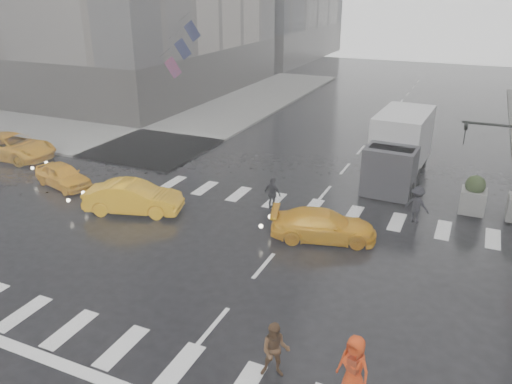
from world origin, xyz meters
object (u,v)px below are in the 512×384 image
at_px(pedestrian_orange, 354,368).
at_px(box_truck, 399,146).
at_px(pedestrian_brown, 275,350).
at_px(taxi_front, 63,175).
at_px(taxi_mid, 133,198).

bearing_deg(pedestrian_orange, box_truck, 115.83).
bearing_deg(pedestrian_orange, pedestrian_brown, -157.16).
bearing_deg(box_truck, pedestrian_orange, -81.33).
bearing_deg(taxi_front, taxi_mid, -86.31).
bearing_deg(taxi_front, pedestrian_orange, -99.49).
xyz_separation_m(pedestrian_orange, taxi_mid, (-12.22, 7.08, -0.19)).
height_order(taxi_mid, box_truck, box_truck).
distance_m(pedestrian_orange, taxi_mid, 14.12).
relative_size(pedestrian_brown, taxi_mid, 0.37).
xyz_separation_m(pedestrian_brown, box_truck, (0.42, 16.55, 1.10)).
xyz_separation_m(taxi_mid, box_truck, (10.53, 9.36, 1.19)).
height_order(pedestrian_brown, box_truck, box_truck).
bearing_deg(taxi_mid, pedestrian_brown, -142.60).
distance_m(taxi_front, taxi_mid, 5.56).
bearing_deg(taxi_mid, box_truck, -65.53).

